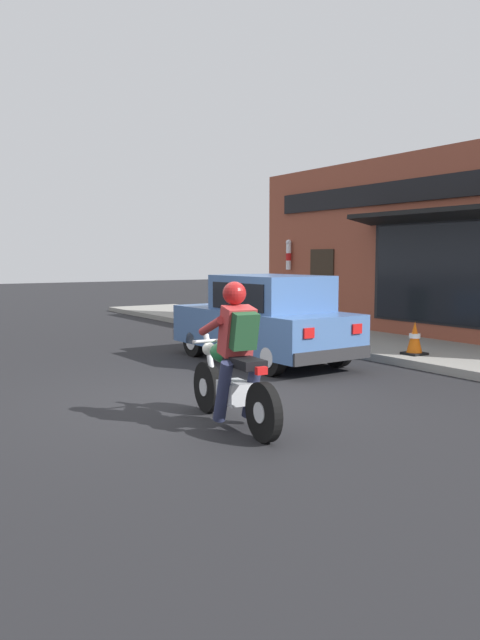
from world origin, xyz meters
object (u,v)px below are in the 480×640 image
Objects in this scene: motorcycle_with_rider at (234,366)px; traffic_cone at (415,338)px; trash_bin at (290,313)px; fire_hydrant at (258,305)px; car_hatchback at (265,320)px.

motorcycle_with_rider reaches higher than traffic_cone.
trash_bin reaches higher than fire_hydrant.
fire_hydrant is (1.22, 3.00, -0.06)m from trash_bin.
trash_bin reaches higher than traffic_cone.
traffic_cone is at bearing -33.92° from car_hatchback.
trash_bin is at bearing 47.27° from motorcycle_with_rider.
motorcycle_with_rider reaches higher than trash_bin.
fire_hydrant is at bearing 53.61° from motorcycle_with_rider.
car_hatchback is 3.89× the size of trash_bin.
fire_hydrant is at bearing 80.43° from traffic_cone.
car_hatchback is (2.80, 3.32, 0.09)m from motorcycle_with_rider.
fire_hydrant is at bearing 67.89° from trash_bin.
motorcycle_with_rider is 0.53× the size of car_hatchback.
motorcycle_with_rider is at bearing -132.73° from trash_bin.
trash_bin is 1.11× the size of fire_hydrant.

